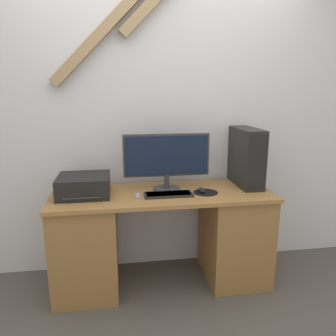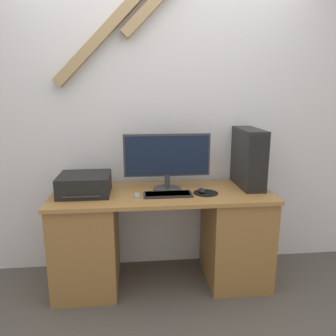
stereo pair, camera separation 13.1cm
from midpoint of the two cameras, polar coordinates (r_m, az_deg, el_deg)
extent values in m
plane|color=#4C4742|center=(2.66, -1.42, -22.64)|extent=(12.00, 12.00, 0.00)
cube|color=silver|center=(2.83, -3.37, 9.03)|extent=(6.40, 0.05, 2.70)
cube|color=#9E7F56|center=(2.83, -4.29, 26.84)|extent=(0.53, 0.08, 0.53)
cube|color=#9E7F56|center=(2.79, -11.62, 23.43)|extent=(0.95, 0.08, 0.95)
cube|color=olive|center=(2.58, -2.41, -4.62)|extent=(1.72, 0.62, 0.03)
cube|color=olive|center=(2.74, -15.45, -12.86)|extent=(0.48, 0.57, 0.75)
cube|color=olive|center=(2.86, 10.18, -11.43)|extent=(0.48, 0.57, 0.75)
cylinder|color=#333338|center=(2.64, -1.64, -3.66)|extent=(0.22, 0.22, 0.02)
cylinder|color=#333338|center=(2.63, -1.65, -2.29)|extent=(0.04, 0.04, 0.12)
cube|color=#333338|center=(2.58, -1.71, 2.26)|extent=(0.69, 0.03, 0.34)
cube|color=black|center=(2.57, -1.66, 2.19)|extent=(0.65, 0.01, 0.31)
cube|color=black|center=(2.50, -1.43, -4.64)|extent=(0.37, 0.15, 0.02)
cube|color=#424242|center=(2.50, -1.43, -4.52)|extent=(0.34, 0.12, 0.01)
cylinder|color=black|center=(2.58, 5.12, -4.26)|extent=(0.19, 0.19, 0.00)
ellipsoid|color=black|center=(2.58, 4.44, -3.83)|extent=(0.05, 0.10, 0.03)
cube|color=black|center=(2.81, 12.06, 1.95)|extent=(0.17, 0.48, 0.48)
cube|color=black|center=(2.60, 13.87, 0.92)|extent=(0.15, 0.01, 0.43)
cube|color=black|center=(2.59, -15.83, -2.95)|extent=(0.39, 0.35, 0.15)
cube|color=#333333|center=(2.50, -16.05, -4.55)|extent=(0.27, 0.16, 0.01)
cube|color=gray|center=(2.48, -6.81, -4.92)|extent=(0.03, 0.10, 0.02)
camera|label=1|loc=(0.07, -91.48, -0.35)|focal=35.00mm
camera|label=2|loc=(0.07, 88.52, 0.35)|focal=35.00mm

